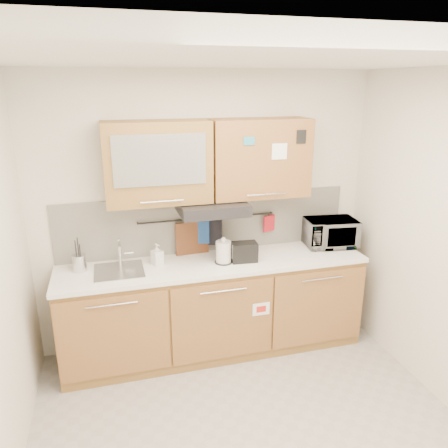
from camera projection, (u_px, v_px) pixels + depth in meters
floor at (255, 439)px, 3.18m from camera, size 3.20×3.20×0.00m
ceiling at (265, 59)px, 2.38m from camera, size 3.20×3.20×0.00m
wall_back at (206, 213)px, 4.16m from camera, size 3.20×0.00×3.20m
base_cabinet at (215, 312)px, 4.15m from camera, size 2.80×0.64×0.88m
countertop at (214, 264)px, 3.99m from camera, size 2.82×0.62×0.04m
backsplash at (206, 223)px, 4.18m from camera, size 2.80×0.02×0.56m
upper_cabinets at (209, 160)px, 3.83m from camera, size 1.82×0.37×0.70m
range_hood at (212, 207)px, 3.89m from camera, size 0.60×0.46×0.10m
sink at (119, 270)px, 3.79m from camera, size 0.42×0.40×0.26m
utensil_rail at (207, 218)px, 4.12m from camera, size 1.30×0.02×0.02m
utensil_crock at (80, 263)px, 3.77m from camera, size 0.14×0.14×0.30m
kettle at (224, 253)px, 3.94m from camera, size 0.19×0.18×0.25m
toaster at (244, 252)px, 3.98m from camera, size 0.24×0.16×0.18m
microwave at (330, 233)px, 4.35m from camera, size 0.53×0.39×0.27m
soap_bottle at (157, 254)px, 3.90m from camera, size 0.12×0.12×0.19m
cutting_board at (192, 242)px, 4.14m from camera, size 0.32×0.05×0.39m
oven_mitt at (202, 232)px, 4.14m from camera, size 0.14×0.06×0.22m
dark_pouch at (214, 232)px, 4.17m from camera, size 0.16×0.10×0.25m
pot_holder at (269, 223)px, 4.30m from camera, size 0.13×0.06×0.16m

